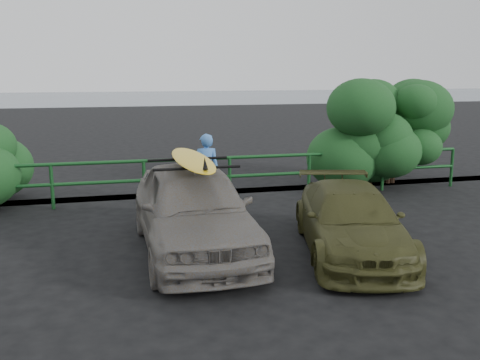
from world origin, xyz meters
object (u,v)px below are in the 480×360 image
object	(u,v)px
man	(206,170)
olive_vehicle	(351,221)
guardrail	(188,180)
sedan	(193,209)
surfboard	(192,159)

from	to	relation	value
man	olive_vehicle	bearing A→B (deg)	118.95
guardrail	sedan	bearing A→B (deg)	-96.84
man	surfboard	xyz separation A→B (m)	(-0.79, -3.13, 0.76)
guardrail	olive_vehicle	bearing A→B (deg)	-63.56
sedan	surfboard	xyz separation A→B (m)	(0.00, 0.00, 0.83)
sedan	surfboard	world-z (taller)	surfboard
sedan	olive_vehicle	size ratio (longest dim) A/B	1.14
surfboard	sedan	bearing A→B (deg)	0.00
sedan	olive_vehicle	distance (m)	2.63
guardrail	surfboard	size ratio (longest dim) A/B	5.12
guardrail	sedan	size ratio (longest dim) A/B	3.20
guardrail	surfboard	bearing A→B (deg)	-96.84
guardrail	man	distance (m)	0.62
olive_vehicle	surfboard	world-z (taller)	surfboard
olive_vehicle	man	size ratio (longest dim) A/B	2.35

